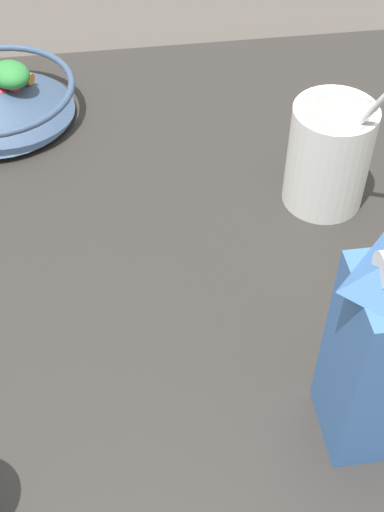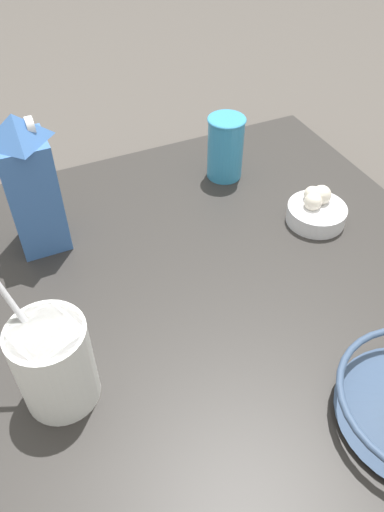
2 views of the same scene
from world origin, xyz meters
name	(u,v)px [view 1 (image 1 of 2)]	position (x,y,z in m)	size (l,w,h in m)	color
ground_plane	(131,276)	(0.00, 0.00, 0.00)	(6.00, 6.00, 0.00)	#4C4742
countertop	(131,268)	(0.00, 0.00, 0.02)	(0.94, 0.94, 0.03)	#2D2B28
yogurt_tub	(330,151)	(-0.07, 0.26, 0.11)	(0.14, 0.12, 0.26)	white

